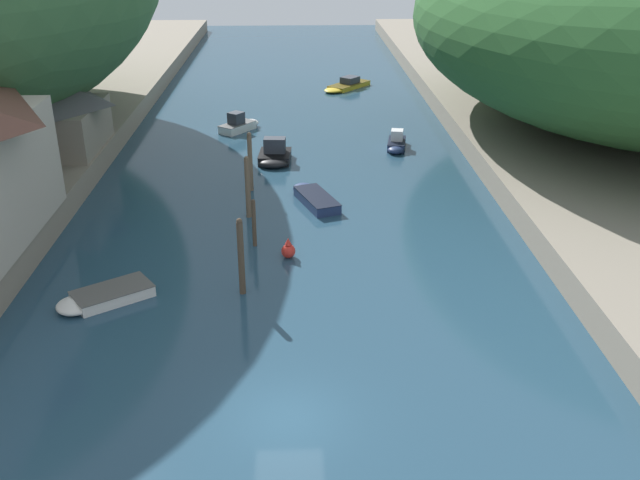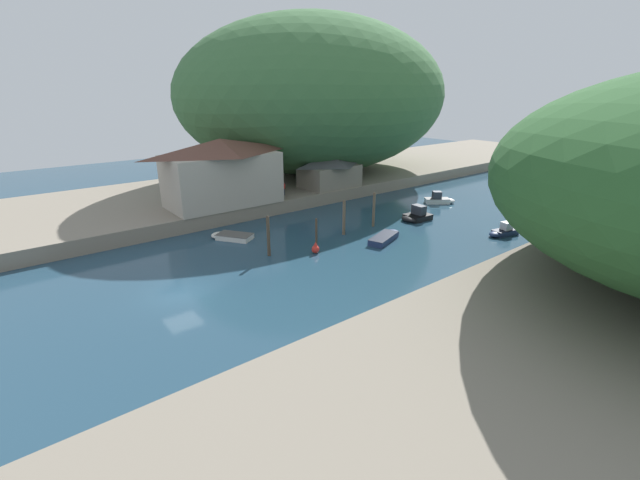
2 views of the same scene
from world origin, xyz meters
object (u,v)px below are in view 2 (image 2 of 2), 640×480
(channel_buoy_near, at_px, (315,249))
(person_on_quay, at_px, (284,188))
(waterfront_building, at_px, (222,171))
(boathouse_shed, at_px, (329,169))
(person_by_boathouse, at_px, (256,193))
(boat_moored_right, at_px, (386,237))
(boat_red_skiff, at_px, (567,198))
(boat_far_upstream, at_px, (230,236))
(boat_cabin_cruiser, at_px, (503,231))
(boat_yellow_tender, at_px, (416,216))
(boat_small_dinghy, at_px, (440,200))

(channel_buoy_near, xyz_separation_m, person_on_quay, (-14.87, 6.47, 2.10))
(waterfront_building, bearing_deg, boathouse_shed, 88.46)
(boathouse_shed, distance_m, person_by_boathouse, 11.74)
(boat_moored_right, bearing_deg, boathouse_shed, 139.27)
(boat_moored_right, height_order, person_on_quay, person_on_quay)
(person_by_boathouse, bearing_deg, boat_red_skiff, -20.44)
(boat_far_upstream, xyz_separation_m, channel_buoy_near, (8.39, 4.32, 0.16))
(person_on_quay, bearing_deg, boat_moored_right, -97.01)
(person_by_boathouse, bearing_deg, person_on_quay, 13.00)
(channel_buoy_near, relative_size, person_by_boathouse, 0.64)
(waterfront_building, bearing_deg, boat_red_skiff, 61.82)
(boat_red_skiff, bearing_deg, boat_cabin_cruiser, 136.61)
(boat_far_upstream, bearing_deg, boat_cabin_cruiser, -70.30)
(boat_yellow_tender, xyz_separation_m, boat_small_dinghy, (-2.95, 8.30, -0.02))
(boat_small_dinghy, distance_m, person_by_boathouse, 23.70)
(boat_red_skiff, distance_m, person_on_quay, 37.76)
(boat_red_skiff, relative_size, person_on_quay, 3.45)
(waterfront_building, xyz_separation_m, channel_buoy_near, (15.60, 1.24, -4.93))
(waterfront_building, bearing_deg, boat_moored_right, 27.74)
(boathouse_shed, xyz_separation_m, channel_buoy_near, (15.19, -14.09, -3.45))
(boat_red_skiff, bearing_deg, boat_small_dinghy, 96.75)
(boat_cabin_cruiser, bearing_deg, channel_buoy_near, 76.86)
(waterfront_building, height_order, boat_far_upstream, waterfront_building)
(waterfront_building, relative_size, person_by_boathouse, 7.82)
(boat_small_dinghy, bearing_deg, boat_yellow_tender, -33.00)
(boat_far_upstream, bearing_deg, channel_buoy_near, -96.97)
(waterfront_building, distance_m, boat_small_dinghy, 27.80)
(channel_buoy_near, bearing_deg, boat_cabin_cruiser, 66.33)
(boathouse_shed, bearing_deg, boat_red_skiff, 49.31)
(boat_far_upstream, height_order, person_by_boathouse, person_by_boathouse)
(boat_yellow_tender, distance_m, boat_red_skiff, 23.85)
(boathouse_shed, relative_size, boat_far_upstream, 1.75)
(boat_cabin_cruiser, relative_size, channel_buoy_near, 3.31)
(boat_moored_right, relative_size, boat_red_skiff, 0.90)
(boat_yellow_tender, height_order, boat_far_upstream, boat_yellow_tender)
(boat_cabin_cruiser, distance_m, channel_buoy_near, 19.73)
(boat_moored_right, bearing_deg, person_by_boathouse, 178.43)
(boat_small_dinghy, relative_size, person_by_boathouse, 2.31)
(boat_moored_right, bearing_deg, boat_cabin_cruiser, 38.17)
(boat_yellow_tender, bearing_deg, boat_moored_right, 112.15)
(boat_far_upstream, relative_size, person_on_quay, 2.69)
(boat_moored_right, distance_m, channel_buoy_near, 7.87)
(boat_small_dinghy, xyz_separation_m, boat_cabin_cruiser, (11.92, -5.47, -0.06))
(person_on_quay, bearing_deg, person_by_boathouse, 172.68)
(person_on_quay, height_order, person_by_boathouse, same)
(waterfront_building, relative_size, boat_small_dinghy, 3.39)
(waterfront_building, relative_size, person_on_quay, 7.82)
(channel_buoy_near, bearing_deg, boat_small_dinghy, 99.65)
(waterfront_building, relative_size, boat_yellow_tender, 3.70)
(channel_buoy_near, distance_m, person_on_quay, 16.35)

